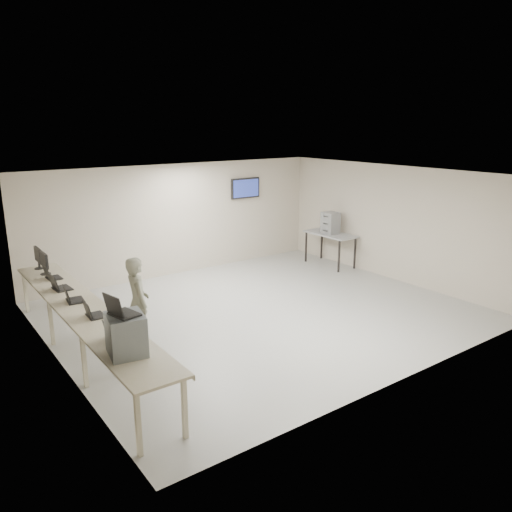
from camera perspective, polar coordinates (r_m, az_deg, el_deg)
room at (r=9.98m, az=0.64°, el=1.30°), size 8.01×7.01×2.81m
workbench at (r=8.55m, az=-19.11°, el=-6.05°), size 0.76×6.00×0.90m
equipment_box at (r=6.63m, az=-14.63°, el=-8.67°), size 0.53×0.58×0.53m
laptop_on_box at (r=6.49m, az=-15.31°, el=-5.99°), size 0.38×0.43×0.30m
laptop_0 at (r=7.14m, az=-16.08°, el=-8.76°), size 0.33×0.38×0.27m
laptop_1 at (r=8.05m, az=-18.21°, el=-6.20°), size 0.29×0.34×0.26m
laptop_2 at (r=8.83m, az=-20.32°, el=-4.48°), size 0.33×0.39×0.28m
laptop_3 at (r=9.53m, az=-21.64°, el=-3.16°), size 0.34×0.40×0.30m
laptop_4 at (r=10.24m, az=-22.40°, el=-2.07°), size 0.29×0.35×0.27m
monitor_near at (r=10.55m, az=-23.03°, el=-0.56°), size 0.20×0.44×0.44m
monitor_far at (r=11.01m, az=-23.62°, el=-0.00°), size 0.20×0.44×0.44m
soldier at (r=8.75m, az=-13.35°, el=-5.25°), size 0.45×0.63×1.61m
side_table at (r=13.63m, az=8.50°, el=2.29°), size 0.69×1.48×0.89m
storage_bins at (r=13.54m, az=8.50°, el=3.77°), size 0.36×0.41×0.58m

